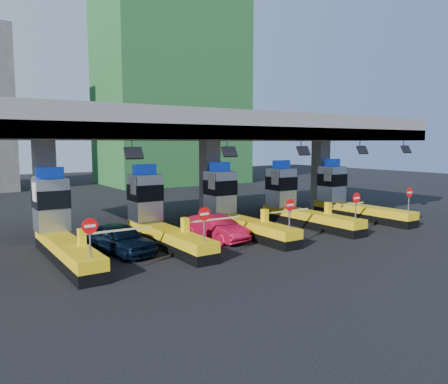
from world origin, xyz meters
TOP-DOWN VIEW (x-y plane):
  - ground at (0.00, 0.00)m, footprint 120.00×120.00m
  - toll_canopy at (0.00, 2.87)m, footprint 28.00×12.09m
  - toll_lane_far_left at (-10.00, 0.28)m, footprint 4.43×8.00m
  - toll_lane_left at (-5.00, 0.28)m, footprint 4.43×8.00m
  - toll_lane_center at (0.00, 0.28)m, footprint 4.43×8.00m
  - toll_lane_right at (5.00, 0.28)m, footprint 4.43×8.00m
  - toll_lane_far_right at (10.00, 0.28)m, footprint 4.43×8.00m
  - bg_building_scaffold at (12.00, 32.00)m, footprint 18.00×12.00m
  - van at (-7.43, -0.77)m, footprint 2.68×4.63m
  - red_car at (-2.06, -0.86)m, footprint 2.09×4.41m

SIDE VIEW (x-z plane):
  - ground at x=0.00m, z-range 0.00..0.00m
  - red_car at x=-2.06m, z-range 0.00..1.40m
  - van at x=-7.43m, z-range 0.00..1.48m
  - toll_lane_far_left at x=-10.00m, z-range -0.68..3.47m
  - toll_lane_left at x=-5.00m, z-range -0.68..3.47m
  - toll_lane_center at x=0.00m, z-range -0.68..3.47m
  - toll_lane_right at x=5.00m, z-range -0.68..3.47m
  - toll_lane_far_right at x=10.00m, z-range -0.68..3.47m
  - toll_canopy at x=0.00m, z-range 2.63..9.63m
  - bg_building_scaffold at x=12.00m, z-range 0.00..28.00m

